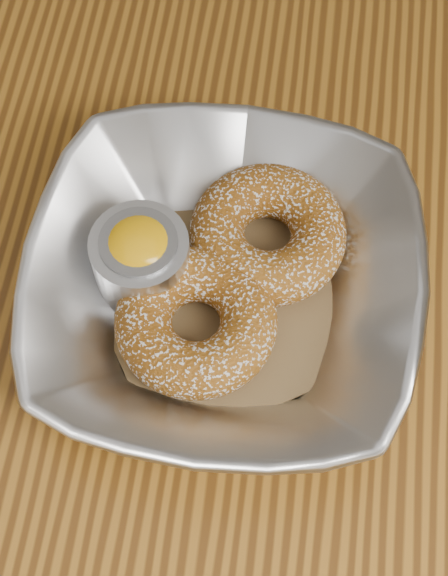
# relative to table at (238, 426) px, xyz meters

# --- Properties ---
(ground_plane) EXTENTS (4.00, 4.00, 0.00)m
(ground_plane) POSITION_rel_table_xyz_m (0.00, 0.00, -0.65)
(ground_plane) COLOR #565659
(ground_plane) RESTS_ON ground
(table) EXTENTS (1.20, 0.80, 0.75)m
(table) POSITION_rel_table_xyz_m (0.00, 0.00, 0.00)
(table) COLOR brown
(table) RESTS_ON ground_plane
(serving_bowl) EXTENTS (0.23, 0.23, 0.06)m
(serving_bowl) POSITION_rel_table_xyz_m (-0.02, 0.04, 0.13)
(serving_bowl) COLOR #B6B9BD
(serving_bowl) RESTS_ON table
(parchment) EXTENTS (0.20, 0.20, 0.00)m
(parchment) POSITION_rel_table_xyz_m (-0.02, 0.04, 0.11)
(parchment) COLOR brown
(parchment) RESTS_ON table
(donut_back) EXTENTS (0.13, 0.13, 0.03)m
(donut_back) POSITION_rel_table_xyz_m (0.01, 0.08, 0.13)
(donut_back) COLOR brown
(donut_back) RESTS_ON parchment
(donut_front) EXTENTS (0.12, 0.12, 0.03)m
(donut_front) POSITION_rel_table_xyz_m (-0.03, 0.02, 0.13)
(donut_front) COLOR brown
(donut_front) RESTS_ON parchment
(ramekin) EXTENTS (0.06, 0.06, 0.05)m
(ramekin) POSITION_rel_table_xyz_m (-0.07, 0.05, 0.13)
(ramekin) COLOR #B6B9BD
(ramekin) RESTS_ON table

